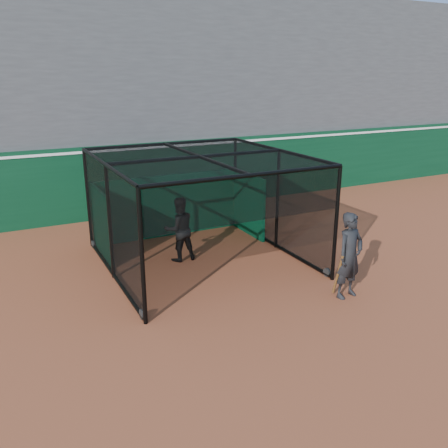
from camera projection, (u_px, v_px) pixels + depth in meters
name	position (u px, v px, depth m)	size (l,w,h in m)	color
ground	(248.00, 318.00, 9.75)	(120.00, 120.00, 0.00)	brown
outfield_wall	(129.00, 179.00, 16.59)	(50.00, 0.50, 2.50)	#0A371E
grandstand	(98.00, 82.00, 18.83)	(50.00, 7.85, 8.95)	#4C4C4F
batting_cage	(200.00, 211.00, 12.29)	(4.82, 5.14, 2.81)	black
batter	(179.00, 229.00, 12.54)	(0.84, 0.66, 1.74)	black
on_deck_player	(350.00, 256.00, 10.42)	(0.78, 0.58, 1.95)	black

